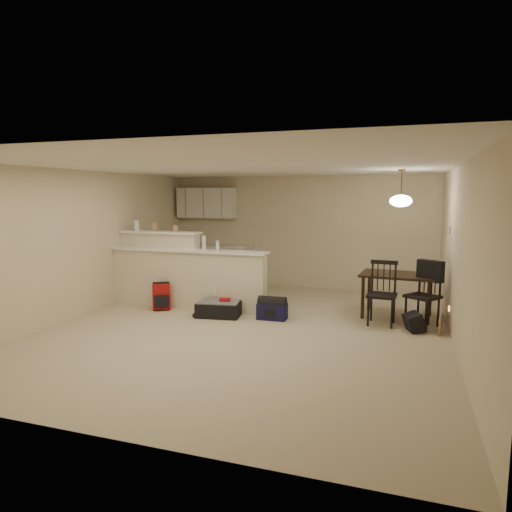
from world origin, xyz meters
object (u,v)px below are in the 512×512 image
at_px(dining_chair_far, 423,295).
at_px(navy_duffel, 272,311).
at_px(pendant_lamp, 401,200).
at_px(suitcase, 219,309).
at_px(dining_chair_near, 382,293).
at_px(dining_table, 398,279).
at_px(black_daypack, 414,323).
at_px(red_backpack, 161,297).

bearing_deg(dining_chair_far, navy_duffel, -137.17).
xyz_separation_m(pendant_lamp, dining_chair_far, (0.40, -0.45, -1.48)).
bearing_deg(suitcase, dining_chair_near, -0.90).
height_order(dining_chair_near, dining_chair_far, same).
bearing_deg(suitcase, dining_table, 9.21).
bearing_deg(black_daypack, red_backpack, 70.08).
bearing_deg(dining_chair_near, black_daypack, -21.46).
height_order(navy_duffel, black_daypack, black_daypack).
height_order(dining_chair_near, red_backpack, dining_chair_near).
bearing_deg(pendant_lamp, dining_chair_far, -48.77).
bearing_deg(dining_table, dining_chair_far, -43.87).
xyz_separation_m(dining_chair_near, suitcase, (-2.69, -0.35, -0.39)).
height_order(suitcase, red_backpack, red_backpack).
relative_size(pendant_lamp, dining_chair_near, 0.60).
relative_size(dining_chair_far, suitcase, 1.41).
height_order(pendant_lamp, dining_chair_near, pendant_lamp).
relative_size(navy_duffel, black_daypack, 1.56).
distance_m(dining_chair_far, red_backpack, 4.51).
distance_m(pendant_lamp, navy_duffel, 2.83).
relative_size(suitcase, navy_duffel, 1.48).
distance_m(red_backpack, black_daypack, 4.37).
bearing_deg(navy_duffel, dining_chair_far, 6.19).
bearing_deg(dining_chair_near, navy_duffel, -168.81).
relative_size(dining_chair_near, suitcase, 1.41).
distance_m(dining_chair_near, red_backpack, 3.89).
distance_m(pendant_lamp, black_daypack, 2.04).
xyz_separation_m(pendant_lamp, dining_chair_near, (-0.22, -0.57, -1.48)).
height_order(dining_table, suitcase, dining_table).
relative_size(dining_chair_near, black_daypack, 3.27).
xyz_separation_m(dining_chair_near, black_daypack, (0.50, -0.23, -0.37)).
relative_size(pendant_lamp, navy_duffel, 1.26).
relative_size(dining_table, navy_duffel, 2.58).
bearing_deg(dining_chair_near, red_backpack, -172.93).
relative_size(dining_chair_far, navy_duffel, 2.09).
bearing_deg(pendant_lamp, red_backpack, -168.91).
bearing_deg(dining_chair_far, suitcase, -137.56).
xyz_separation_m(dining_chair_far, suitcase, (-3.31, -0.46, -0.39)).
height_order(dining_chair_near, navy_duffel, dining_chair_near).
height_order(red_backpack, black_daypack, red_backpack).
xyz_separation_m(suitcase, red_backpack, (-1.18, 0.11, 0.11)).
distance_m(dining_chair_near, suitcase, 2.74).
xyz_separation_m(dining_table, dining_chair_far, (0.40, -0.45, -0.15)).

